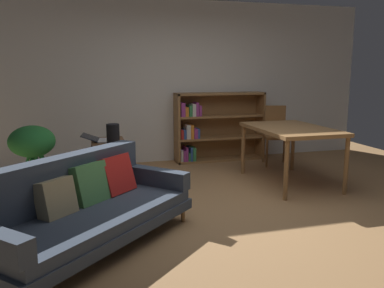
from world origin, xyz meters
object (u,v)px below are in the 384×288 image
(potted_floor_plant, at_px, (33,151))
(dining_table, at_px, (291,133))
(fabric_couch, at_px, (82,206))
(bookshelf, at_px, (213,127))
(open_laptop, at_px, (101,139))
(desk_speaker, at_px, (113,135))
(media_console, at_px, (110,168))
(dining_chair_near, at_px, (276,132))

(potted_floor_plant, height_order, dining_table, potted_floor_plant)
(fabric_couch, height_order, bookshelf, bookshelf)
(open_laptop, distance_m, desk_speaker, 0.42)
(media_console, height_order, potted_floor_plant, potted_floor_plant)
(dining_chair_near, xyz_separation_m, bookshelf, (-0.91, 0.57, 0.04))
(dining_table, xyz_separation_m, dining_chair_near, (0.35, 1.11, -0.18))
(fabric_couch, xyz_separation_m, open_laptop, (0.28, 1.75, 0.30))
(media_console, xyz_separation_m, dining_chair_near, (2.78, 0.84, 0.22))
(fabric_couch, bearing_deg, media_console, 76.76)
(media_console, height_order, desk_speaker, desk_speaker)
(dining_table, height_order, bookshelf, bookshelf)
(media_console, distance_m, open_laptop, 0.41)
(desk_speaker, bearing_deg, bookshelf, 41.06)
(potted_floor_plant, xyz_separation_m, dining_chair_near, (3.67, 1.03, -0.09))
(media_console, height_order, dining_chair_near, dining_chair_near)
(potted_floor_plant, xyz_separation_m, bookshelf, (2.76, 1.60, -0.05))
(fabric_couch, xyz_separation_m, bookshelf, (2.23, 2.95, 0.22))
(open_laptop, height_order, dining_chair_near, dining_chair_near)
(open_laptop, bearing_deg, fabric_couch, -99.03)
(fabric_couch, relative_size, bookshelf, 1.34)
(media_console, bearing_deg, bookshelf, 37.04)
(dining_chair_near, bearing_deg, potted_floor_plant, -164.32)
(desk_speaker, relative_size, potted_floor_plant, 0.29)
(media_console, xyz_separation_m, potted_floor_plant, (-0.90, -0.19, 0.31))
(fabric_couch, height_order, media_console, fabric_couch)
(dining_table, relative_size, bookshelf, 0.91)
(media_console, height_order, open_laptop, open_laptop)
(open_laptop, relative_size, potted_floor_plant, 0.53)
(open_laptop, xyz_separation_m, bookshelf, (1.95, 1.21, -0.08))
(fabric_couch, relative_size, potted_floor_plant, 2.25)
(fabric_couch, xyz_separation_m, potted_floor_plant, (-0.53, 1.35, 0.27))
(potted_floor_plant, bearing_deg, open_laptop, 25.90)
(bookshelf, bearing_deg, fabric_couch, -127.03)
(desk_speaker, xyz_separation_m, potted_floor_plant, (-0.93, -0.01, -0.14))
(media_console, distance_m, bookshelf, 2.35)
(media_console, xyz_separation_m, open_laptop, (-0.09, 0.20, 0.34))
(open_laptop, xyz_separation_m, desk_speaker, (0.12, -0.39, 0.11))
(open_laptop, distance_m, dining_table, 2.56)
(bookshelf, bearing_deg, open_laptop, -148.25)
(media_console, relative_size, bookshelf, 0.69)
(fabric_couch, xyz_separation_m, dining_table, (2.79, 1.28, 0.35))
(open_laptop, xyz_separation_m, potted_floor_plant, (-0.81, -0.39, -0.03))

